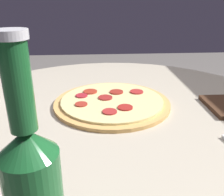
# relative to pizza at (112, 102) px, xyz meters

# --- Properties ---
(table) EXTENTS (1.06, 1.06, 0.73)m
(table) POSITION_rel_pizza_xyz_m (0.05, 0.01, -0.15)
(table) COLOR #B2A893
(table) RESTS_ON ground_plane
(pizza) EXTENTS (0.33, 0.33, 0.02)m
(pizza) POSITION_rel_pizza_xyz_m (0.00, 0.00, 0.00)
(pizza) COLOR tan
(pizza) RESTS_ON table
(beer_bottle) EXTENTS (0.06, 0.06, 0.27)m
(beer_bottle) POSITION_rel_pizza_xyz_m (0.45, -0.11, 0.09)
(beer_bottle) COLOR #195628
(beer_bottle) RESTS_ON table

